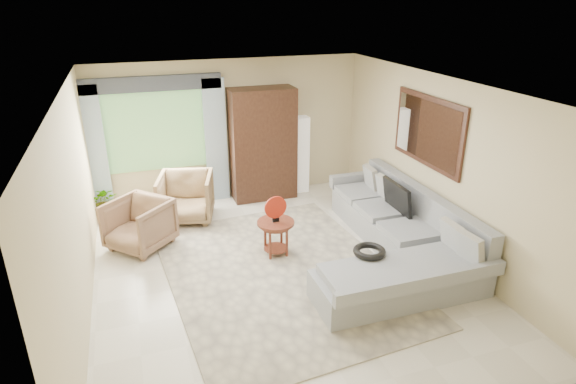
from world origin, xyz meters
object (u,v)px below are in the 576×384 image
object	(u,v)px
coffee_table	(276,237)
floor_lamp	(302,155)
armchair_left	(139,224)
armchair_right	(186,197)
tv_screen	(397,197)
armoire	(263,144)
potted_plant	(104,203)
sectional_sofa	(397,240)

from	to	relation	value
coffee_table	floor_lamp	xyz separation A→B (m)	(1.25, 2.31, 0.46)
armchair_left	armchair_right	size ratio (longest dim) A/B	0.94
armchair_left	armchair_right	xyz separation A→B (m)	(0.82, 0.78, 0.03)
tv_screen	armoire	distance (m)	2.82
armchair_left	potted_plant	world-z (taller)	armchair_left
armchair_right	armoire	xyz separation A→B (m)	(1.55, 0.58, 0.64)
sectional_sofa	floor_lamp	xyz separation A→B (m)	(-0.43, 2.96, 0.47)
armchair_left	floor_lamp	distance (m)	3.49
potted_plant	floor_lamp	world-z (taller)	floor_lamp
coffee_table	armchair_right	world-z (taller)	armchair_right
armoire	floor_lamp	distance (m)	0.86
coffee_table	armchair_left	world-z (taller)	armchair_left
potted_plant	floor_lamp	xyz separation A→B (m)	(3.71, 0.14, 0.45)
sectional_sofa	coffee_table	bearing A→B (deg)	159.10
tv_screen	potted_plant	size ratio (longest dim) A/B	1.22
coffee_table	armoire	bearing A→B (deg)	78.66
armchair_left	armoire	xyz separation A→B (m)	(2.37, 1.36, 0.66)
tv_screen	potted_plant	world-z (taller)	tv_screen
armoire	sectional_sofa	bearing A→B (deg)	-66.94
tv_screen	armoire	size ratio (longest dim) A/B	0.35
armchair_left	coffee_table	bearing A→B (deg)	20.68
coffee_table	armchair_right	xyz separation A→B (m)	(-1.10, 1.68, 0.12)
potted_plant	floor_lamp	bearing A→B (deg)	2.21
coffee_table	potted_plant	bearing A→B (deg)	138.55
tv_screen	armoire	world-z (taller)	armoire
armoire	floor_lamp	size ratio (longest dim) A/B	1.40
armoire	armchair_left	bearing A→B (deg)	-150.14
armchair_right	potted_plant	xyz separation A→B (m)	(-1.36, 0.49, -0.11)
potted_plant	coffee_table	bearing A→B (deg)	-41.45
potted_plant	sectional_sofa	bearing A→B (deg)	-34.19
armchair_left	sectional_sofa	bearing A→B (deg)	22.59
coffee_table	armchair_left	distance (m)	2.12
potted_plant	armoire	size ratio (longest dim) A/B	0.29
tv_screen	armchair_left	size ratio (longest dim) A/B	0.87
armchair_right	floor_lamp	world-z (taller)	floor_lamp
tv_screen	floor_lamp	distance (m)	2.52
coffee_table	armchair_right	bearing A→B (deg)	123.18
sectional_sofa	armchair_left	world-z (taller)	sectional_sofa
tv_screen	armoire	bearing A→B (deg)	122.42
armchair_right	floor_lamp	size ratio (longest dim) A/B	0.61
sectional_sofa	armchair_left	xyz separation A→B (m)	(-3.60, 1.54, 0.11)
sectional_sofa	armchair_right	world-z (taller)	sectional_sofa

